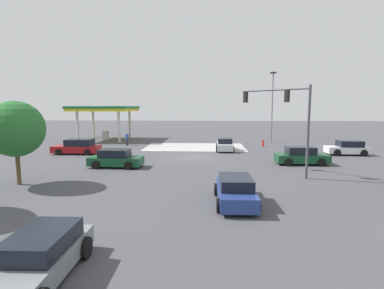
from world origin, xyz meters
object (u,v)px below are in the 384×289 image
at_px(car_1, 225,145).
at_px(car_2, 78,147).
at_px(car_3, 116,159).
at_px(pedestrian, 127,138).
at_px(car_5, 38,259).
at_px(street_light_pole_a, 272,102).
at_px(tree_corner_c, 15,129).
at_px(traffic_signal_mast, 286,112).
at_px(car_6, 348,148).
at_px(fire_hydrant, 263,143).
at_px(car_0, 301,156).
at_px(car_4, 235,190).

relative_size(car_1, car_2, 0.89).
relative_size(car_3, pedestrian, 2.62).
relative_size(car_1, car_3, 0.98).
bearing_deg(car_5, street_light_pole_a, 157.03).
bearing_deg(tree_corner_c, car_2, -82.68).
bearing_deg(traffic_signal_mast, tree_corner_c, 56.66).
relative_size(car_1, tree_corner_c, 0.81).
height_order(car_6, tree_corner_c, tree_corner_c).
xyz_separation_m(car_2, car_3, (-6.11, 6.67, -0.04)).
xyz_separation_m(traffic_signal_mast, pedestrian, (15.87, -15.82, -3.64)).
bearing_deg(car_6, pedestrian, -11.85).
bearing_deg(fire_hydrant, car_3, 43.00).
bearing_deg(car_1, car_2, 103.28).
relative_size(car_0, fire_hydrant, 5.14).
relative_size(car_4, car_6, 1.06).
xyz_separation_m(car_5, tree_corner_c, (7.19, -10.34, 2.91)).
bearing_deg(car_1, car_6, -99.14).
height_order(car_2, tree_corner_c, tree_corner_c).
relative_size(car_1, car_5, 0.95).
distance_m(car_3, fire_hydrant, 19.84).
xyz_separation_m(traffic_signal_mast, car_1, (3.62, -11.94, -3.91)).
bearing_deg(tree_corner_c, car_3, -128.14).
bearing_deg(traffic_signal_mast, car_3, 35.91).
relative_size(car_2, pedestrian, 2.90).
bearing_deg(car_3, car_1, 49.04).
bearing_deg(car_0, tree_corner_c, -159.85).
height_order(car_4, fire_hydrant, car_4).
bearing_deg(fire_hydrant, tree_corner_c, 45.38).
relative_size(car_2, street_light_pole_a, 0.51).
height_order(car_5, tree_corner_c, tree_corner_c).
height_order(car_5, street_light_pole_a, street_light_pole_a).
height_order(car_5, car_6, car_6).
xyz_separation_m(car_6, street_light_pole_a, (5.60, -10.51, 4.92)).
bearing_deg(tree_corner_c, fire_hydrant, -134.62).
bearing_deg(pedestrian, car_5, -34.90).
bearing_deg(pedestrian, tree_corner_c, -50.45).
bearing_deg(car_6, tree_corner_c, 28.83).
bearing_deg(car_6, car_4, 53.71).
relative_size(car_6, street_light_pole_a, 0.44).
xyz_separation_m(traffic_signal_mast, car_2, (19.27, -8.78, -3.83)).
distance_m(car_1, tree_corner_c, 21.19).
xyz_separation_m(car_2, street_light_pole_a, (-22.54, -11.24, 4.89)).
relative_size(traffic_signal_mast, car_1, 1.49).
xyz_separation_m(car_3, tree_corner_c, (4.52, 5.75, 2.86)).
xyz_separation_m(car_1, pedestrian, (12.25, -3.89, 0.27)).
relative_size(car_1, fire_hydrant, 5.02).
bearing_deg(car_3, fire_hydrant, 46.18).
relative_size(traffic_signal_mast, car_0, 1.45).
bearing_deg(car_3, pedestrian, 104.36).
relative_size(car_4, street_light_pole_a, 0.46).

